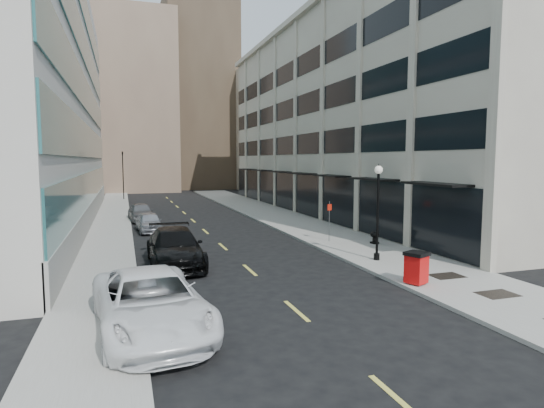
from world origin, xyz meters
TOP-DOWN VIEW (x-y plane):
  - ground at (0.00, 0.00)m, footprint 160.00×160.00m
  - sidewalk_right at (7.50, 20.00)m, footprint 5.00×80.00m
  - sidewalk_left at (-6.50, 20.00)m, footprint 3.00×80.00m
  - building_right at (16.94, 26.99)m, footprint 15.30×46.50m
  - skyline_tan_near at (-4.00, 68.00)m, footprint 14.00×18.00m
  - skyline_brown at (8.00, 72.00)m, footprint 12.00×16.00m
  - skyline_tan_far at (-14.00, 78.00)m, footprint 12.00×14.00m
  - skyline_stone at (18.00, 66.00)m, footprint 10.00×14.00m
  - grate_mid at (7.60, 1.00)m, footprint 1.40×1.00m
  - grate_far at (7.60, 3.80)m, footprint 1.40×1.00m
  - road_centerline at (0.00, 17.00)m, footprint 0.15×68.20m
  - traffic_signal at (-5.50, 48.00)m, footprint 0.66×0.66m
  - car_white_van at (-4.80, 1.52)m, footprint 3.65×6.75m
  - car_black_pickup at (-3.20, 10.00)m, footprint 2.53×6.14m
  - car_silver_sedan at (-3.81, 21.00)m, footprint 1.94×4.20m
  - car_grey_sedan at (-4.18, 27.00)m, footprint 2.19×4.66m
  - trash_bin at (5.57, 3.14)m, footprint 1.05×1.05m
  - lamppost at (6.40, 7.49)m, footprint 0.40×0.40m
  - sign_post at (6.40, 12.99)m, footprint 0.29×0.07m
  - urn_planter at (8.60, 11.38)m, footprint 0.52×0.52m

SIDE VIEW (x-z plane):
  - ground at x=0.00m, z-range 0.00..0.00m
  - road_centerline at x=0.00m, z-range 0.00..0.01m
  - sidewalk_right at x=7.50m, z-range 0.00..0.15m
  - sidewalk_left at x=-6.50m, z-range 0.00..0.15m
  - grate_mid at x=7.60m, z-range 0.15..0.16m
  - grate_far at x=7.60m, z-range 0.15..0.16m
  - urn_planter at x=8.60m, z-range 0.23..0.95m
  - car_silver_sedan at x=-3.81m, z-range 0.00..1.39m
  - car_grey_sedan at x=-4.18m, z-range 0.00..1.54m
  - trash_bin at x=5.57m, z-range 0.20..1.50m
  - car_black_pickup at x=-3.20m, z-range 0.00..1.78m
  - car_white_van at x=-4.80m, z-range 0.00..1.80m
  - sign_post at x=6.40m, z-range 0.50..2.93m
  - lamppost at x=6.40m, z-range 0.57..5.35m
  - traffic_signal at x=-5.50m, z-range 2.23..9.21m
  - building_right at x=16.94m, z-range -0.13..18.12m
  - skyline_stone at x=18.00m, z-range 0.00..20.00m
  - skyline_tan_far at x=-14.00m, z-range 0.00..22.00m
  - skyline_tan_near at x=-4.00m, z-range 0.00..28.00m
  - skyline_brown at x=8.00m, z-range 0.00..34.00m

